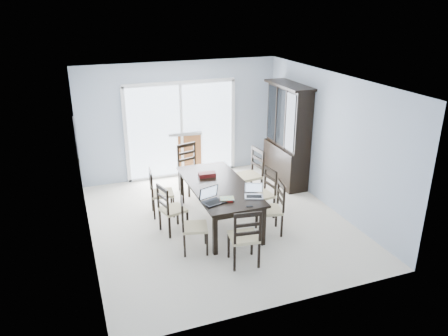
% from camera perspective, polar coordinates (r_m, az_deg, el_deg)
% --- Properties ---
extents(floor, '(5.00, 5.00, 0.00)m').
position_cam_1_polar(floor, '(8.10, -0.69, -7.04)').
color(floor, '#ECE4CA').
rests_on(floor, ground).
extents(ceiling, '(5.00, 5.00, 0.00)m').
position_cam_1_polar(ceiling, '(7.24, -0.78, 11.38)').
color(ceiling, white).
rests_on(ceiling, back_wall).
extents(back_wall, '(4.50, 0.02, 2.60)m').
position_cam_1_polar(back_wall, '(9.86, -5.67, 6.24)').
color(back_wall, '#9FACBE').
rests_on(back_wall, floor).
extents(wall_left, '(0.02, 5.00, 2.60)m').
position_cam_1_polar(wall_left, '(7.19, -17.88, -0.54)').
color(wall_left, '#9FACBE').
rests_on(wall_left, floor).
extents(wall_right, '(0.02, 5.00, 2.60)m').
position_cam_1_polar(wall_right, '(8.55, 13.63, 3.38)').
color(wall_right, '#9FACBE').
rests_on(wall_right, floor).
extents(balcony, '(4.50, 2.00, 0.10)m').
position_cam_1_polar(balcony, '(11.19, -6.76, 0.79)').
color(balcony, gray).
rests_on(balcony, ground).
extents(railing, '(4.50, 0.06, 1.10)m').
position_cam_1_polar(railing, '(11.93, -8.05, 5.07)').
color(railing, '#99999E').
rests_on(railing, balcony).
extents(dining_table, '(1.00, 2.20, 0.75)m').
position_cam_1_polar(dining_table, '(7.81, -0.71, -2.69)').
color(dining_table, black).
rests_on(dining_table, floor).
extents(china_hutch, '(0.50, 1.38, 2.20)m').
position_cam_1_polar(china_hutch, '(9.52, 8.26, 4.15)').
color(china_hutch, black).
rests_on(china_hutch, floor).
extents(sliding_door, '(2.52, 0.05, 2.18)m').
position_cam_1_polar(sliding_door, '(9.89, -5.59, 5.01)').
color(sliding_door, silver).
rests_on(sliding_door, floor).
extents(chair_left_near, '(0.49, 0.48, 1.05)m').
position_cam_1_polar(chair_left_near, '(7.00, -4.58, -6.83)').
color(chair_left_near, black).
rests_on(chair_left_near, floor).
extents(chair_left_mid, '(0.49, 0.48, 1.04)m').
position_cam_1_polar(chair_left_mid, '(7.56, -7.30, -4.72)').
color(chair_left_mid, black).
rests_on(chair_left_mid, floor).
extents(chair_left_far, '(0.45, 0.44, 1.06)m').
position_cam_1_polar(chair_left_far, '(8.22, -8.74, -2.52)').
color(chair_left_far, black).
rests_on(chair_left_far, floor).
extents(chair_right_near, '(0.49, 0.48, 1.08)m').
position_cam_1_polar(chair_right_near, '(7.56, 6.64, -4.53)').
color(chair_right_near, black).
rests_on(chair_right_near, floor).
extents(chair_right_mid, '(0.46, 0.45, 1.07)m').
position_cam_1_polar(chair_right_mid, '(8.14, 5.42, -2.57)').
color(chair_right_mid, black).
rests_on(chair_right_mid, floor).
extents(chair_right_far, '(0.52, 0.51, 1.21)m').
position_cam_1_polar(chair_right_far, '(8.83, 3.74, -0.04)').
color(chair_right_far, black).
rests_on(chair_right_far, floor).
extents(chair_end_near, '(0.47, 0.48, 1.12)m').
position_cam_1_polar(chair_end_near, '(6.58, 2.83, -8.35)').
color(chair_end_near, black).
rests_on(chair_end_near, floor).
extents(chair_end_far, '(0.54, 0.55, 1.17)m').
position_cam_1_polar(chair_end_far, '(9.19, -4.55, 0.69)').
color(chair_end_far, black).
rests_on(chair_end_far, floor).
extents(laptop_dark, '(0.41, 0.34, 0.24)m').
position_cam_1_polar(laptop_dark, '(7.08, -1.34, -4.12)').
color(laptop_dark, black).
rests_on(laptop_dark, dining_table).
extents(laptop_silver, '(0.37, 0.32, 0.21)m').
position_cam_1_polar(laptop_silver, '(7.29, 3.94, -3.43)').
color(laptop_silver, silver).
rests_on(laptop_silver, dining_table).
extents(book_stack, '(0.27, 0.23, 0.04)m').
position_cam_1_polar(book_stack, '(7.18, 0.34, -4.10)').
color(book_stack, maroon).
rests_on(book_stack, dining_table).
extents(cell_phone, '(0.11, 0.07, 0.01)m').
position_cam_1_polar(cell_phone, '(6.99, 3.35, -5.00)').
color(cell_phone, black).
rests_on(cell_phone, dining_table).
extents(game_box, '(0.32, 0.18, 0.08)m').
position_cam_1_polar(game_box, '(8.11, -2.23, -0.87)').
color(game_box, '#521011').
rests_on(game_box, dining_table).
extents(hot_tub, '(2.16, 1.97, 1.01)m').
position_cam_1_polar(hot_tub, '(10.80, -8.72, 3.05)').
color(hot_tub, brown).
rests_on(hot_tub, balcony).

